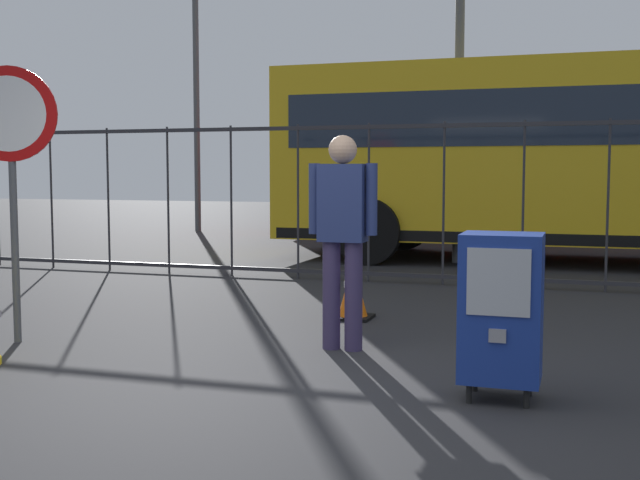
# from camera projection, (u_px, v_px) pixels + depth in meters

# --- Properties ---
(ground_plane) EXTENTS (60.00, 60.00, 0.00)m
(ground_plane) POSITION_uv_depth(u_px,v_px,m) (210.00, 405.00, 4.78)
(ground_plane) COLOR #262628
(newspaper_box_primary) EXTENTS (0.48, 0.42, 1.02)m
(newspaper_box_primary) POSITION_uv_depth(u_px,v_px,m) (501.00, 307.00, 4.84)
(newspaper_box_primary) COLOR black
(newspaper_box_primary) RESTS_ON ground_plane
(stop_sign) EXTENTS (0.71, 0.31, 2.23)m
(stop_sign) POSITION_uv_depth(u_px,v_px,m) (10.00, 145.00, 6.38)
(stop_sign) COLOR #4C4F54
(stop_sign) RESTS_ON ground_plane
(pedestrian) EXTENTS (0.55, 0.22, 1.67)m
(pedestrian) POSITION_uv_depth(u_px,v_px,m) (343.00, 229.00, 6.19)
(pedestrian) COLOR #382D51
(pedestrian) RESTS_ON ground_plane
(traffic_cone) EXTENTS (0.36, 0.36, 0.53)m
(traffic_cone) POSITION_uv_depth(u_px,v_px,m) (353.00, 292.00, 7.56)
(traffic_cone) COLOR black
(traffic_cone) RESTS_ON ground_plane
(fence_barrier) EXTENTS (18.03, 0.04, 2.00)m
(fence_barrier) POSITION_uv_depth(u_px,v_px,m) (406.00, 202.00, 9.92)
(fence_barrier) COLOR #2D2D33
(fence_barrier) RESTS_ON ground_plane
(bus_near) EXTENTS (10.51, 2.81, 3.00)m
(bus_near) POSITION_uv_depth(u_px,v_px,m) (630.00, 150.00, 11.85)
(bus_near) COLOR gold
(bus_near) RESTS_ON ground_plane
(bus_far) EXTENTS (10.72, 3.75, 3.00)m
(bus_far) POSITION_uv_depth(u_px,v_px,m) (537.00, 157.00, 17.05)
(bus_far) COLOR red
(bus_far) RESTS_ON ground_plane
(street_light_near_left) EXTENTS (0.32, 0.32, 6.45)m
(street_light_near_left) POSITION_uv_depth(u_px,v_px,m) (460.00, 12.00, 11.94)
(street_light_near_left) COLOR #4C4F54
(street_light_near_left) RESTS_ON ground_plane
(street_light_far_left) EXTENTS (0.32, 0.32, 7.92)m
(street_light_far_left) POSITION_uv_depth(u_px,v_px,m) (196.00, 35.00, 18.40)
(street_light_far_left) COLOR #4C4F54
(street_light_far_left) RESTS_ON ground_plane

